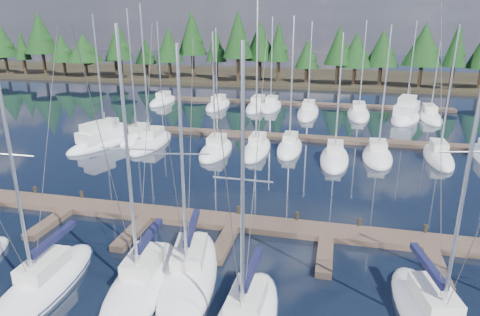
% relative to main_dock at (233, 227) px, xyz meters
% --- Properties ---
extents(ground, '(260.00, 260.00, 0.00)m').
position_rel_main_dock_xyz_m(ground, '(0.00, 12.64, -0.20)').
color(ground, black).
rests_on(ground, ground).
extents(far_shore, '(220.00, 30.00, 0.60)m').
position_rel_main_dock_xyz_m(far_shore, '(0.00, 72.64, 0.10)').
color(far_shore, '#2C2618').
rests_on(far_shore, ground).
extents(main_dock, '(44.00, 6.13, 0.90)m').
position_rel_main_dock_xyz_m(main_dock, '(0.00, 0.00, 0.00)').
color(main_dock, brown).
rests_on(main_dock, ground).
extents(back_docks, '(50.00, 21.80, 0.40)m').
position_rel_main_dock_xyz_m(back_docks, '(0.00, 32.23, -0.00)').
color(back_docks, brown).
rests_on(back_docks, ground).
extents(front_sailboat_1, '(2.86, 9.10, 13.55)m').
position_rel_main_dock_xyz_m(front_sailboat_1, '(-7.78, -8.67, 0.08)').
color(front_sailboat_1, white).
rests_on(front_sailboat_1, ground).
extents(front_sailboat_2, '(3.48, 8.39, 13.77)m').
position_rel_main_dock_xyz_m(front_sailboat_2, '(-3.01, -7.14, 0.09)').
color(front_sailboat_2, white).
rests_on(front_sailboat_2, ground).
extents(front_sailboat_3, '(4.60, 9.81, 12.94)m').
position_rel_main_dock_xyz_m(front_sailboat_3, '(-0.93, -5.89, 0.07)').
color(front_sailboat_3, white).
rests_on(front_sailboat_3, ground).
extents(back_sailboat_rows, '(44.96, 32.94, 15.41)m').
position_rel_main_dock_xyz_m(back_sailboat_rows, '(0.17, 28.07, 0.06)').
color(back_sailboat_rows, white).
rests_on(back_sailboat_rows, ground).
extents(motor_yacht_left, '(5.45, 9.11, 4.32)m').
position_rel_main_dock_xyz_m(motor_yacht_left, '(-18.43, 15.27, 0.28)').
color(motor_yacht_left, white).
rests_on(motor_yacht_left, ground).
extents(motor_yacht_right, '(6.17, 10.87, 5.17)m').
position_rel_main_dock_xyz_m(motor_yacht_right, '(15.26, 36.14, 0.35)').
color(motor_yacht_right, white).
rests_on(motor_yacht_right, ground).
extents(tree_line, '(185.38, 11.95, 14.09)m').
position_rel_main_dock_xyz_m(tree_line, '(0.07, 62.85, 7.31)').
color(tree_line, black).
rests_on(tree_line, far_shore).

